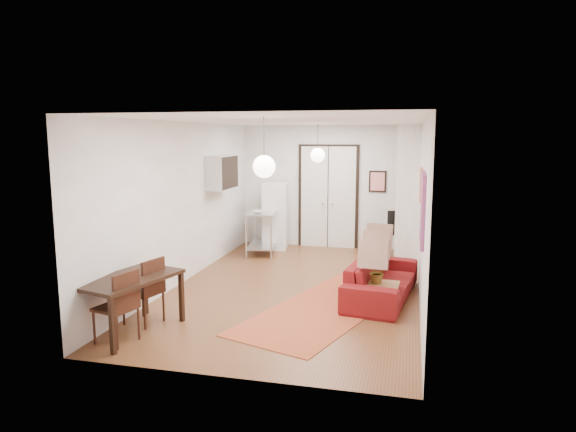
% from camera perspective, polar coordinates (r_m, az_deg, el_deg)
% --- Properties ---
extents(floor, '(7.00, 7.00, 0.00)m').
position_cam_1_polar(floor, '(9.15, 0.95, -7.95)').
color(floor, brown).
rests_on(floor, ground).
extents(ceiling, '(4.20, 7.00, 0.02)m').
position_cam_1_polar(ceiling, '(8.75, 1.00, 10.53)').
color(ceiling, white).
rests_on(ceiling, wall_back).
extents(wall_back, '(4.20, 0.02, 2.90)m').
position_cam_1_polar(wall_back, '(12.25, 4.53, 3.26)').
color(wall_back, white).
rests_on(wall_back, floor).
extents(wall_front, '(4.20, 0.02, 2.90)m').
position_cam_1_polar(wall_front, '(5.52, -6.94, -3.77)').
color(wall_front, white).
rests_on(wall_front, floor).
extents(wall_left, '(0.02, 7.00, 2.90)m').
position_cam_1_polar(wall_left, '(9.51, -11.48, 1.47)').
color(wall_left, white).
rests_on(wall_left, floor).
extents(wall_right, '(0.02, 7.00, 2.90)m').
position_cam_1_polar(wall_right, '(8.63, 14.71, 0.60)').
color(wall_right, white).
rests_on(wall_right, floor).
extents(double_doors, '(1.44, 0.06, 2.50)m').
position_cam_1_polar(double_doors, '(12.24, 4.48, 2.08)').
color(double_doors, silver).
rests_on(double_doors, wall_back).
extents(stub_partition, '(0.50, 0.10, 2.90)m').
position_cam_1_polar(stub_partition, '(11.16, 13.19, 2.50)').
color(stub_partition, white).
rests_on(stub_partition, floor).
extents(wall_cabinet, '(0.35, 1.00, 0.70)m').
position_cam_1_polar(wall_cabinet, '(10.77, -7.32, 4.84)').
color(wall_cabinet, silver).
rests_on(wall_cabinet, wall_left).
extents(painting_popart, '(0.05, 1.00, 1.00)m').
position_cam_1_polar(painting_popart, '(7.37, 14.76, 0.78)').
color(painting_popart, red).
rests_on(painting_popart, wall_right).
extents(painting_abstract, '(0.05, 0.50, 0.60)m').
position_cam_1_polar(painting_abstract, '(9.39, 14.55, 3.41)').
color(painting_abstract, beige).
rests_on(painting_abstract, wall_right).
extents(poster_back, '(0.40, 0.03, 0.50)m').
position_cam_1_polar(poster_back, '(12.08, 9.92, 3.79)').
color(poster_back, red).
rests_on(poster_back, wall_back).
extents(print_left, '(0.03, 0.44, 0.54)m').
position_cam_1_polar(print_left, '(11.29, -7.14, 5.28)').
color(print_left, '#A36844').
rests_on(print_left, wall_left).
extents(pendant_back, '(0.30, 0.30, 0.80)m').
position_cam_1_polar(pendant_back, '(10.72, 3.32, 6.76)').
color(pendant_back, white).
rests_on(pendant_back, ceiling).
extents(pendant_front, '(0.30, 0.30, 0.80)m').
position_cam_1_polar(pendant_front, '(6.83, -2.67, 5.51)').
color(pendant_front, white).
rests_on(pendant_front, ceiling).
extents(kilim_rug, '(2.57, 4.05, 0.01)m').
position_cam_1_polar(kilim_rug, '(8.22, 4.59, -9.92)').
color(kilim_rug, '#AE472B').
rests_on(kilim_rug, floor).
extents(sofa, '(2.32, 1.17, 0.65)m').
position_cam_1_polar(sofa, '(8.63, 10.38, -6.90)').
color(sofa, maroon).
rests_on(sofa, floor).
extents(coffee_table, '(0.88, 0.52, 0.38)m').
position_cam_1_polar(coffee_table, '(8.20, 9.18, -7.67)').
color(coffee_table, tan).
rests_on(coffee_table, floor).
extents(potted_plant, '(0.35, 0.31, 0.37)m').
position_cam_1_polar(potted_plant, '(8.13, 9.93, -6.11)').
color(potted_plant, '#3E6E31').
rests_on(potted_plant, coffee_table).
extents(kitchen_counter, '(0.79, 1.33, 0.96)m').
position_cam_1_polar(kitchen_counter, '(11.68, -2.87, -1.07)').
color(kitchen_counter, silver).
rests_on(kitchen_counter, floor).
extents(bowl, '(0.27, 0.27, 0.06)m').
position_cam_1_polar(bowl, '(11.34, -3.31, 0.46)').
color(bowl, silver).
rests_on(bowl, kitchen_counter).
extents(soap_bottle, '(0.11, 0.11, 0.20)m').
position_cam_1_polar(soap_bottle, '(11.87, -2.77, 1.20)').
color(soap_bottle, teal).
rests_on(soap_bottle, kitchen_counter).
extents(fridge, '(0.62, 0.62, 1.55)m').
position_cam_1_polar(fridge, '(12.05, -1.45, -0.03)').
color(fridge, white).
rests_on(fridge, floor).
extents(dining_table, '(1.12, 1.55, 0.77)m').
position_cam_1_polar(dining_table, '(7.30, -17.23, -7.15)').
color(dining_table, black).
rests_on(dining_table, floor).
extents(dining_chair_near, '(0.55, 0.70, 0.96)m').
position_cam_1_polar(dining_chair_near, '(7.70, -15.49, -7.25)').
color(dining_chair_near, '#321B10').
rests_on(dining_chair_near, floor).
extents(dining_chair_far, '(0.55, 0.70, 0.96)m').
position_cam_1_polar(dining_chair_far, '(7.13, -18.23, -8.70)').
color(dining_chair_far, '#321B10').
rests_on(dining_chair_far, floor).
extents(black_side_chair, '(0.58, 0.58, 1.03)m').
position_cam_1_polar(black_side_chair, '(11.81, 11.88, -1.23)').
color(black_side_chair, black).
rests_on(black_side_chair, floor).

